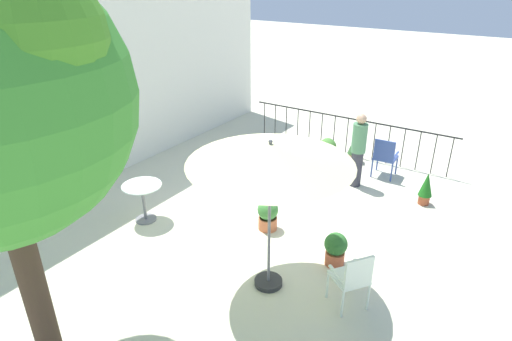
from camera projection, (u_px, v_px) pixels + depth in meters
The scene contains 13 objects.
ground_plane at pixel (270, 218), 8.51m from camera, with size 60.00×60.00×0.00m, color beige.
villa_facade at pixel (106, 65), 9.58m from camera, with size 11.26×0.30×5.05m, color white.
terrace_railing at pixel (348, 130), 11.14m from camera, with size 0.03×5.47×1.01m.
patio_umbrella_0 at pixel (270, 155), 5.78m from camera, with size 2.33×2.33×2.43m.
cafe_table_0 at pixel (143, 196), 8.21m from camera, with size 0.75×0.75×0.77m.
patio_chair_0 at pixel (353, 277), 6.03m from camera, with size 0.65×0.65×0.95m.
patio_chair_1 at pixel (385, 156), 9.94m from camera, with size 0.50×0.52×0.97m.
potted_plant_0 at pixel (268, 214), 8.02m from camera, with size 0.39×0.39×0.61m.
potted_plant_1 at pixel (356, 146), 10.79m from camera, with size 0.39×0.39×0.81m.
potted_plant_2 at pixel (335, 248), 7.05m from camera, with size 0.38×0.38×0.59m.
potted_plant_3 at pixel (328, 148), 10.98m from camera, with size 0.44×0.44×0.58m.
potted_plant_4 at pixel (426, 188), 8.85m from camera, with size 0.28×0.28×0.72m.
standing_person at pixel (358, 150), 9.43m from camera, with size 0.32×0.32×1.70m.
Camera 1 is at (-6.27, -3.74, 4.49)m, focal length 30.04 mm.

